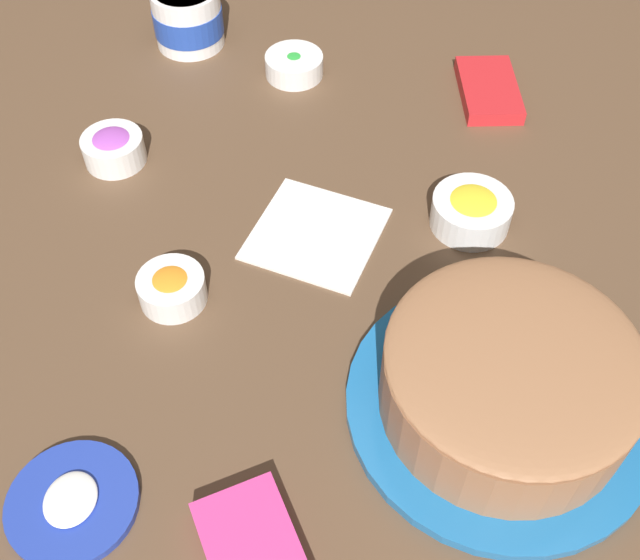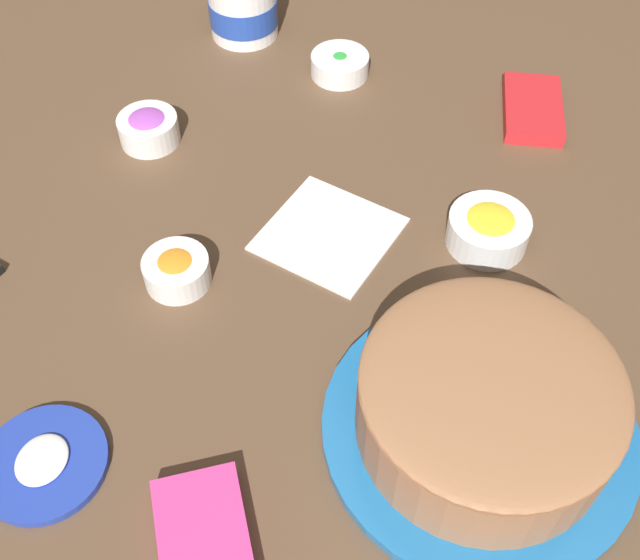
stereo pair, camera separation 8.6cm
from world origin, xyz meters
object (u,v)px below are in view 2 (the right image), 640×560
Objects in this scene: frosted_cake at (486,408)px; sprinkle_bowl_rainbow at (148,128)px; sprinkle_bowl_green at (340,64)px; candy_box_upper at (204,541)px; frosting_tub at (243,7)px; sprinkle_bowl_orange at (177,269)px; sprinkle_bowl_yellow at (488,228)px; frosting_tub_lid at (44,463)px; paper_napkin at (329,233)px; candy_box_lower at (533,109)px.

frosted_cake reaches higher than sprinkle_bowl_rainbow.
sprinkle_bowl_green is 0.73m from candy_box_upper.
frosting_tub is at bearing -9.72° from sprinkle_bowl_rainbow.
sprinkle_bowl_orange is (0.11, 0.37, -0.03)m from frosted_cake.
frosting_tub_lid is at bearing 136.22° from sprinkle_bowl_yellow.
frosting_tub reaches higher than frosting_tub_lid.
sprinkle_bowl_rainbow is 0.55× the size of paper_napkin.
sprinkle_bowl_rainbow is 0.30m from paper_napkin.
candy_box_lower is at bearing -101.63° from frosting_tub.
sprinkle_bowl_green is 0.31m from sprinkle_bowl_rainbow.
frosting_tub is 0.29m from sprinkle_bowl_rainbow.
sprinkle_bowl_rainbow is at bearing 134.00° from sprinkle_bowl_green.
frosted_cake is 0.29m from candy_box_upper.
frosted_cake reaches higher than candy_box_lower.
frosting_tub is 0.72× the size of paper_napkin.
candy_box_lower is at bearing -37.18° from paper_napkin.
candy_box_upper is (-0.73, -0.04, -0.01)m from sprinkle_bowl_green.
paper_napkin is (-0.04, 0.19, -0.02)m from sprinkle_bowl_yellow.
sprinkle_bowl_green is at bearing 78.11° from candy_box_lower.
frosting_tub_lid is at bearing 151.71° from paper_napkin.
frosted_cake is 0.60m from sprinkle_bowl_rainbow.
sprinkle_bowl_rainbow is at bearing 103.40° from candy_box_lower.
sprinkle_bowl_green is at bearing -111.67° from frosting_tub.
sprinkle_bowl_yellow reaches higher than candy_box_lower.
frosting_tub_lid is 0.79m from candy_box_lower.
frosted_cake is at bearing -80.53° from candy_box_upper.
frosted_cake is 4.09× the size of sprinkle_bowl_orange.
sprinkle_bowl_rainbow reaches higher than frosting_tub_lid.
sprinkle_bowl_orange is 0.60× the size of candy_box_upper.
frosting_tub_lid is 0.26m from sprinkle_bowl_orange.
sprinkle_bowl_rainbow is at bearing -1.29° from candy_box_upper.
sprinkle_bowl_orange reaches higher than sprinkle_bowl_green.
candy_box_lower reaches higher than frosting_tub_lid.
frosted_cake is 3.67× the size of sprinkle_bowl_green.
paper_napkin is (-0.33, -0.06, -0.01)m from sprinkle_bowl_green.
frosting_tub is 1.31× the size of sprinkle_bowl_rainbow.
sprinkle_bowl_yellow is 0.27m from candy_box_lower.
sprinkle_bowl_rainbow is 0.58m from candy_box_upper.
frosting_tub_lid is 0.84× the size of paper_napkin.
sprinkle_bowl_orange is at bearing -150.71° from sprinkle_bowl_rainbow.
sprinkle_bowl_rainbow is at bearing 170.28° from frosting_tub.
candy_box_upper reaches higher than frosting_tub_lid.
frosting_tub_lid is 1.53× the size of sprinkle_bowl_rainbow.
frosting_tub_lid is at bearing 108.99° from frosted_cake.
frosting_tub_lid is at bearing 140.88° from candy_box_lower.
frosted_cake is at bearing -175.26° from sprinkle_bowl_yellow.
frosting_tub is 0.83m from candy_box_upper.
sprinkle_bowl_green is at bearing -24.79° from candy_box_upper.
frosting_tub is 0.85× the size of frosting_tub_lid.
frosting_tub_lid is 0.56m from sprinkle_bowl_yellow.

